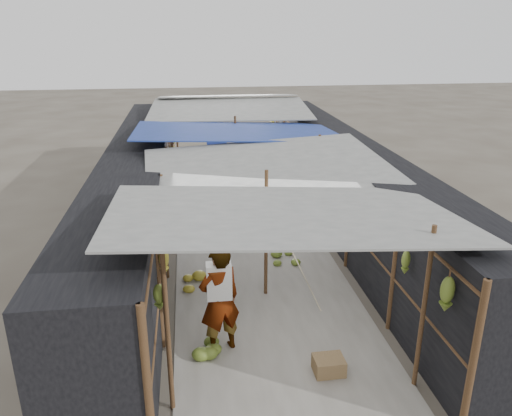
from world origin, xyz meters
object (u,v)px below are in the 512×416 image
black_basin (268,179)px  vendor_elderly (220,300)px  shopper_blue (242,214)px  vendor_seated (273,167)px  crate_near (329,366)px

black_basin → vendor_elderly: bearing=-103.8°
vendor_elderly → shopper_blue: size_ratio=1.22×
vendor_elderly → black_basin: bearing=-123.1°
shopper_blue → vendor_seated: 5.45m
vendor_elderly → shopper_blue: bearing=-120.4°
crate_near → vendor_seated: (0.86, 10.34, 0.36)m
black_basin → vendor_seated: bearing=23.5°
vendor_elderly → vendor_seated: bearing=-124.0°
crate_near → black_basin: crate_near is taller
crate_near → shopper_blue: size_ratio=0.30×
black_basin → shopper_blue: (-1.46, -5.11, 0.69)m
vendor_seated → shopper_blue: bearing=-16.2°
crate_near → black_basin: size_ratio=0.81×
black_basin → shopper_blue: bearing=-106.0°
vendor_elderly → vendor_seated: vendor_elderly is taller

